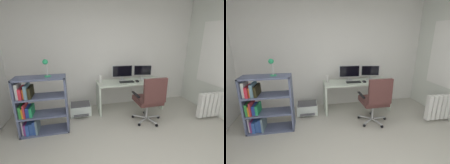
{
  "view_description": "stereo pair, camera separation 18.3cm",
  "coord_description": "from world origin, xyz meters",
  "views": [
    {
      "loc": [
        -0.84,
        -1.36,
        1.8
      ],
      "look_at": [
        -0.04,
        1.83,
        0.83
      ],
      "focal_mm": 25.29,
      "sensor_mm": 36.0,
      "label": 1
    },
    {
      "loc": [
        -0.66,
        -1.4,
        1.8
      ],
      "look_at": [
        -0.04,
        1.83,
        0.83
      ],
      "focal_mm": 25.29,
      "sensor_mm": 36.0,
      "label": 2
    }
  ],
  "objects": [
    {
      "name": "wall_back",
      "position": [
        0.0,
        2.58,
        1.35
      ],
      "size": [
        4.64,
        0.1,
        2.7
      ],
      "primitive_type": "cube",
      "color": "silver",
      "rests_on": "ground"
    },
    {
      "name": "keyboard",
      "position": [
        0.38,
        2.05,
        0.74
      ],
      "size": [
        0.34,
        0.14,
        0.02
      ],
      "primitive_type": "cube",
      "rotation": [
        0.0,
        0.0,
        -0.03
      ],
      "color": "black",
      "rests_on": "desk"
    },
    {
      "name": "radiator",
      "position": [
        2.22,
        1.21,
        0.33
      ],
      "size": [
        0.94,
        0.1,
        0.54
      ],
      "color": "white",
      "rests_on": "ground"
    },
    {
      "name": "desktop_speaker",
      "position": [
        -0.24,
        2.19,
        0.81
      ],
      "size": [
        0.07,
        0.07,
        0.17
      ],
      "primitive_type": "cylinder",
      "color": "silver",
      "rests_on": "desk"
    },
    {
      "name": "bookshelf",
      "position": [
        -1.54,
        1.56,
        0.52
      ],
      "size": [
        0.87,
        0.36,
        1.09
      ],
      "color": "slate",
      "rests_on": "ground"
    },
    {
      "name": "office_chair",
      "position": [
        0.64,
        1.37,
        0.57
      ],
      "size": [
        0.62,
        0.63,
        1.03
      ],
      "color": "#B7BABC",
      "rests_on": "ground"
    },
    {
      "name": "desk",
      "position": [
        0.49,
        2.13,
        0.55
      ],
      "size": [
        1.61,
        0.58,
        0.73
      ],
      "color": "silver",
      "rests_on": "ground"
    },
    {
      "name": "monitor_secondary",
      "position": [
        0.86,
        2.24,
        0.94
      ],
      "size": [
        0.45,
        0.18,
        0.36
      ],
      "color": "#B2B5B7",
      "rests_on": "desk"
    },
    {
      "name": "computer_mouse",
      "position": [
        0.63,
        2.02,
        0.74
      ],
      "size": [
        0.06,
        0.1,
        0.03
      ],
      "primitive_type": "cube",
      "rotation": [
        0.0,
        0.0,
        -0.0
      ],
      "color": "black",
      "rests_on": "desk"
    },
    {
      "name": "printer",
      "position": [
        -0.74,
        2.12,
        0.13
      ],
      "size": [
        0.47,
        0.45,
        0.26
      ],
      "color": "white",
      "rests_on": "ground"
    },
    {
      "name": "desk_lamp",
      "position": [
        -1.31,
        1.56,
        1.3
      ],
      "size": [
        0.12,
        0.11,
        0.31
      ],
      "color": "#28A064",
      "rests_on": "bookshelf"
    },
    {
      "name": "monitor_main",
      "position": [
        0.32,
        2.24,
        0.95
      ],
      "size": [
        0.52,
        0.18,
        0.38
      ],
      "color": "#B2B5B7",
      "rests_on": "desk"
    }
  ]
}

